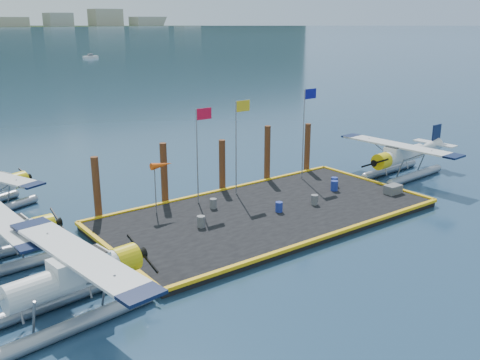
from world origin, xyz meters
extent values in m
plane|color=navy|center=(0.00, 0.00, 0.00)|extent=(4000.00, 4000.00, 0.00)
cube|color=black|center=(0.00, 0.00, 0.20)|extent=(20.00, 10.00, 0.40)
cone|color=black|center=(350.00, 1450.00, 0.00)|extent=(1100.00, 1100.00, 360.00)
cone|color=#4B6065|center=(750.00, 2200.00, 0.00)|extent=(1300.00, 1300.00, 560.00)
cone|color=#4B6065|center=(1050.00, 2100.00, 0.00)|extent=(1000.00, 1000.00, 420.00)
cylinder|color=gray|center=(-14.08, -2.98, 0.31)|extent=(6.50, 1.39, 0.63)
cylinder|color=gray|center=(-13.81, -5.26, 0.31)|extent=(6.50, 1.39, 0.63)
cylinder|color=silver|center=(-13.74, -4.09, 1.72)|extent=(4.95, 1.72, 1.15)
cube|color=silver|center=(-13.12, -4.02, 2.09)|extent=(2.42, 1.41, 0.94)
cube|color=black|center=(-12.81, -3.98, 2.30)|extent=(1.58, 1.26, 0.57)
cylinder|color=#DABC0C|center=(-11.05, -3.77, 1.72)|extent=(1.18, 1.33, 1.21)
cube|color=black|center=(-10.17, -3.66, 1.72)|extent=(0.34, 2.31, 1.17)
cube|color=silver|center=(-13.12, -4.02, 2.61)|extent=(2.67, 9.51, 0.13)
cube|color=#0A1536|center=(-13.65, 0.44, 2.61)|extent=(1.67, 1.12, 0.14)
cube|color=#0A1536|center=(-12.58, -8.47, 2.61)|extent=(1.67, 1.12, 0.14)
cube|color=silver|center=(-14.37, 2.55, 1.89)|extent=(2.14, 1.16, 0.85)
cube|color=black|center=(-14.09, 2.57, 2.08)|extent=(1.38, 1.07, 0.52)
cylinder|color=#DABC0C|center=(-12.49, 2.67, 1.56)|extent=(1.01, 1.15, 1.10)
cube|color=black|center=(-11.69, 2.71, 1.56)|extent=(0.18, 2.10, 1.06)
cube|color=silver|center=(-14.37, 2.55, 2.36)|extent=(1.92, 8.57, 0.11)
cube|color=#0A1536|center=(-14.13, -1.50, 2.36)|extent=(1.47, 0.93, 0.12)
cylinder|color=#DABC0C|center=(-11.15, 12.10, 1.48)|extent=(1.21, 1.29, 1.04)
cube|color=black|center=(-10.44, 12.37, 1.48)|extent=(0.77, 1.88, 1.01)
cube|color=#0A1536|center=(-11.44, 7.85, 2.24)|extent=(1.55, 1.24, 0.12)
cylinder|color=gray|center=(14.13, -0.54, 0.31)|extent=(6.37, 1.04, 0.61)
cylinder|color=gray|center=(13.97, 1.71, 0.31)|extent=(6.37, 1.04, 0.61)
cylinder|color=silver|center=(13.85, 0.57, 1.69)|extent=(4.82, 1.44, 1.12)
cube|color=silver|center=(13.23, 0.53, 2.05)|extent=(2.32, 1.27, 0.92)
cube|color=black|center=(12.93, 0.51, 2.25)|extent=(1.50, 1.17, 0.56)
cylinder|color=#DABC0C|center=(11.19, 0.39, 1.69)|extent=(1.10, 1.25, 1.19)
cube|color=black|center=(10.33, 0.33, 1.69)|extent=(0.21, 2.27, 1.15)
cube|color=silver|center=(13.23, 0.53, 2.56)|extent=(2.15, 9.29, 0.12)
cube|color=#0A1536|center=(13.53, -3.86, 2.56)|extent=(1.59, 1.02, 0.13)
cube|color=#0A1536|center=(12.94, 4.92, 2.56)|extent=(1.59, 1.02, 0.13)
cube|color=#0A1536|center=(18.54, 0.89, 2.61)|extent=(1.13, 0.20, 1.74)
cube|color=silver|center=(18.44, 0.88, 1.94)|extent=(1.15, 3.53, 0.10)
cylinder|color=#56565B|center=(-4.61, 0.20, 0.72)|extent=(0.46, 0.46, 0.65)
cylinder|color=#56565B|center=(3.17, -0.89, 0.71)|extent=(0.44, 0.44, 0.63)
cylinder|color=navy|center=(6.28, 0.37, 0.74)|extent=(0.49, 0.49, 0.69)
cylinder|color=navy|center=(0.51, -0.55, 0.71)|extent=(0.44, 0.44, 0.62)
cylinder|color=navy|center=(6.99, 1.04, 0.72)|extent=(0.46, 0.46, 0.64)
cylinder|color=#56565B|center=(-2.31, 2.38, 0.70)|extent=(0.43, 0.43, 0.61)
cube|color=#56565B|center=(8.98, -2.43, 0.69)|extent=(1.15, 0.77, 0.57)
cylinder|color=gray|center=(-2.50, 3.80, 3.40)|extent=(0.08, 0.08, 6.00)
cube|color=red|center=(-1.95, 3.80, 6.05)|extent=(1.10, 0.03, 0.70)
cylinder|color=gray|center=(0.50, 3.80, 3.50)|extent=(0.08, 0.08, 6.20)
cube|color=gold|center=(1.05, 3.80, 6.25)|extent=(1.10, 0.03, 0.70)
cylinder|color=gray|center=(6.50, 3.80, 3.65)|extent=(0.08, 0.08, 6.50)
cube|color=navy|center=(7.05, 3.80, 6.55)|extent=(1.10, 0.03, 0.70)
cylinder|color=gray|center=(-5.50, 3.80, 1.90)|extent=(0.07, 0.07, 3.00)
cone|color=#E44C0C|center=(-5.00, 3.80, 3.30)|extent=(1.40, 0.44, 0.44)
cylinder|color=#4F2816|center=(-8.50, 5.40, 2.00)|extent=(0.44, 0.44, 4.00)
cylinder|color=#4F2816|center=(-4.00, 5.40, 2.10)|extent=(0.44, 0.44, 4.20)
cylinder|color=#4F2816|center=(0.50, 5.40, 1.90)|extent=(0.44, 0.44, 3.80)
cylinder|color=#4F2816|center=(4.50, 5.40, 2.15)|extent=(0.44, 0.44, 4.30)
cylinder|color=#4F2816|center=(8.50, 5.40, 2.00)|extent=(0.44, 0.44, 4.00)
camera|label=1|loc=(-19.68, -23.52, 11.61)|focal=40.00mm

